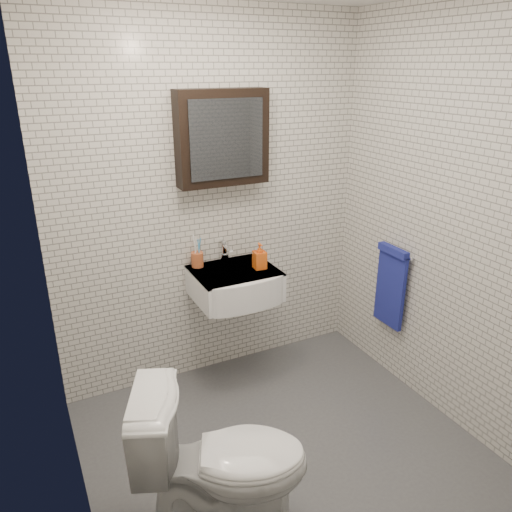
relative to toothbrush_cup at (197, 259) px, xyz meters
The scene contains 9 objects.
ground 1.31m from the toothbrush_cup, 80.98° to the right, with size 2.20×2.00×0.01m, color #4B4D52.
room_shell 1.10m from the toothbrush_cup, 80.98° to the right, with size 2.22×2.02×2.51m.
washbasin 0.32m from the toothbrush_cup, 46.02° to the right, with size 0.55×0.50×0.20m.
faucet 0.20m from the toothbrush_cup, ahead, with size 0.06×0.20×0.15m.
mirror_cabinet 0.82m from the toothbrush_cup, ahead, with size 0.60×0.15×0.60m.
towel_rail 1.34m from the toothbrush_cup, 26.31° to the right, with size 0.09×0.30×0.58m.
toothbrush_cup is the anchor object (origin of this frame).
soap_bottle 0.42m from the toothbrush_cup, 30.48° to the right, with size 0.08×0.08×0.18m, color #F15119.
toilet 1.43m from the toothbrush_cup, 105.97° to the right, with size 0.45×0.79×0.81m, color white.
Camera 1 is at (-1.19, -2.05, 2.14)m, focal length 35.00 mm.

